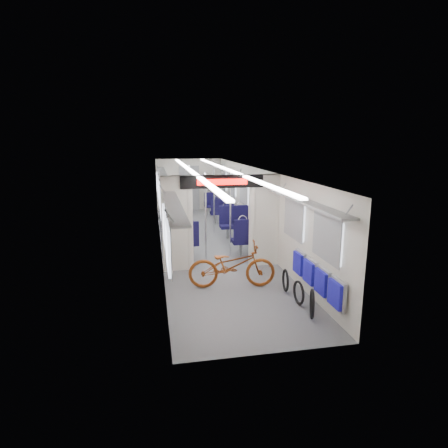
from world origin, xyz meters
name	(u,v)px	position (x,y,z in m)	size (l,w,h in m)	color
carriage	(210,197)	(0.00, -0.27, 1.50)	(12.00, 12.02, 2.31)	#515456
bicycle	(232,265)	(-0.02, -3.34, 0.49)	(0.65, 1.87, 0.98)	brown
flip_bench	(316,277)	(1.35, -4.56, 0.58)	(0.12, 2.11, 0.52)	gray
bike_hoop_a	(312,305)	(1.08, -5.03, 0.25)	(0.54, 0.54, 0.05)	black
bike_hoop_b	(299,294)	(1.06, -4.45, 0.21)	(0.47, 0.47, 0.05)	black
bike_hoop_c	(285,281)	(1.04, -3.78, 0.21)	(0.48, 0.48, 0.05)	black
seat_bay_near_left	(178,230)	(-0.94, -0.17, 0.56)	(0.94, 2.20, 1.14)	black
seat_bay_near_right	(241,227)	(0.93, -0.24, 0.57)	(0.95, 2.28, 1.16)	black
seat_bay_far_left	(171,208)	(-0.93, 3.61, 0.54)	(0.91, 2.06, 1.10)	black
seat_bay_far_right	(218,206)	(0.94, 3.76, 0.52)	(0.88, 1.93, 1.06)	black
stanchion_near_left	(206,217)	(-0.29, -1.33, 1.15)	(0.04, 0.04, 2.30)	silver
stanchion_near_right	(230,215)	(0.40, -1.15, 1.15)	(0.04, 0.04, 2.30)	silver
stanchion_far_left	(190,200)	(-0.40, 1.65, 1.15)	(0.04, 0.04, 2.30)	silver
stanchion_far_right	(214,199)	(0.40, 1.55, 1.15)	(0.05, 0.05, 2.30)	silver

